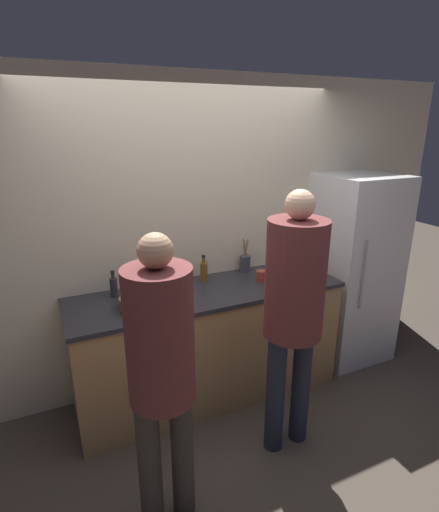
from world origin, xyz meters
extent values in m
plane|color=#4C4238|center=(0.00, 0.00, 0.00)|extent=(14.00, 14.00, 0.00)
cube|color=beige|center=(0.00, 0.73, 1.30)|extent=(5.20, 0.06, 2.60)
cube|color=tan|center=(0.00, 0.39, 0.46)|extent=(2.16, 0.68, 0.92)
cube|color=#28282D|center=(0.00, 0.39, 0.94)|extent=(2.19, 0.71, 0.03)
cube|color=white|center=(1.51, 0.39, 0.89)|extent=(0.69, 0.64, 1.78)
cylinder|color=#99999E|center=(1.30, 0.06, 0.98)|extent=(0.02, 0.02, 0.62)
cylinder|color=#38332D|center=(-0.77, -0.58, 0.42)|extent=(0.13, 0.13, 0.83)
cylinder|color=#38332D|center=(-0.57, -0.58, 0.42)|extent=(0.13, 0.13, 0.83)
cylinder|color=brown|center=(-0.67, -0.58, 1.20)|extent=(0.35, 0.35, 0.73)
sphere|color=tan|center=(-0.67, -0.58, 1.65)|extent=(0.17, 0.17, 0.17)
cylinder|color=#232838|center=(0.18, -0.38, 0.44)|extent=(0.13, 0.13, 0.89)
cylinder|color=#232838|center=(0.39, -0.38, 0.44)|extent=(0.13, 0.13, 0.89)
cylinder|color=brown|center=(0.28, -0.38, 1.27)|extent=(0.39, 0.39, 0.78)
sphere|color=#DBAD89|center=(0.28, -0.38, 1.75)|extent=(0.18, 0.18, 0.18)
cylinder|color=brown|center=(-0.56, 0.28, 1.00)|extent=(0.30, 0.30, 0.09)
ellipsoid|color=yellow|center=(-0.52, 0.28, 1.06)|extent=(0.15, 0.12, 0.04)
cylinder|color=#3D424C|center=(0.47, 0.63, 1.03)|extent=(0.09, 0.09, 0.14)
cylinder|color=#99754C|center=(0.46, 0.63, 1.14)|extent=(0.01, 0.05, 0.24)
cylinder|color=#99754C|center=(0.48, 0.63, 1.14)|extent=(0.03, 0.05, 0.24)
cylinder|color=#99754C|center=(0.47, 0.62, 1.14)|extent=(0.05, 0.01, 0.24)
cylinder|color=#333338|center=(-0.70, 0.56, 1.03)|extent=(0.06, 0.06, 0.14)
cylinder|color=#333338|center=(-0.70, 0.56, 1.12)|extent=(0.03, 0.03, 0.05)
cylinder|color=black|center=(-0.70, 0.56, 1.15)|extent=(0.03, 0.03, 0.02)
cylinder|color=brown|center=(0.05, 0.57, 1.04)|extent=(0.06, 0.06, 0.16)
cylinder|color=brown|center=(0.05, 0.57, 1.14)|extent=(0.03, 0.03, 0.05)
cylinder|color=black|center=(0.05, 0.57, 1.17)|extent=(0.03, 0.03, 0.02)
cylinder|color=#A33D33|center=(0.48, 0.37, 1.00)|extent=(0.09, 0.09, 0.09)
camera|label=1|loc=(-1.14, -2.31, 2.21)|focal=28.00mm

